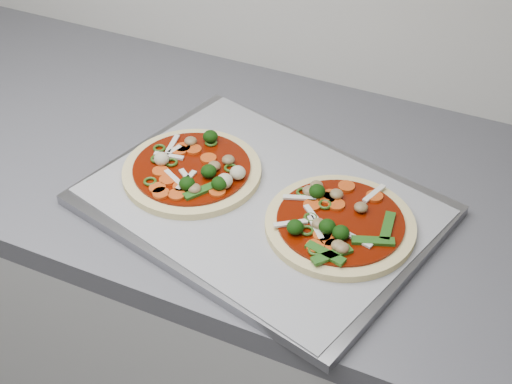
% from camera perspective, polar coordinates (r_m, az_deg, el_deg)
% --- Properties ---
extents(countertop, '(3.60, 0.60, 0.04)m').
position_cam_1_polar(countertop, '(1.09, 11.95, -2.41)').
color(countertop, '#58575E').
rests_on(countertop, base_cabinet).
extents(baking_tray, '(0.56, 0.47, 0.02)m').
position_cam_1_polar(baking_tray, '(1.06, 0.38, -1.05)').
color(baking_tray, gray).
rests_on(baking_tray, countertop).
extents(parchment, '(0.55, 0.46, 0.00)m').
position_cam_1_polar(parchment, '(1.05, 0.38, -0.68)').
color(parchment, '#98989D').
rests_on(parchment, baking_tray).
extents(pizza_left, '(0.24, 0.24, 0.04)m').
position_cam_1_polar(pizza_left, '(1.09, -5.04, 1.73)').
color(pizza_left, '#F1DE90').
rests_on(pizza_left, parchment).
extents(pizza_right, '(0.27, 0.27, 0.04)m').
position_cam_1_polar(pizza_right, '(1.00, 6.58, -2.48)').
color(pizza_right, '#F1DE90').
rests_on(pizza_right, parchment).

